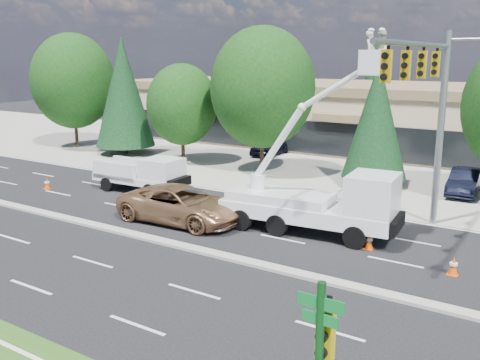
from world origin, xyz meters
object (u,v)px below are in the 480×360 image
Objects in this scene: signal_mast at (432,100)px; minivan at (181,204)px; utility_pickup at (144,178)px; bucket_truck at (325,193)px; street_sign_pole at (321,359)px.

signal_mast reaches higher than minivan.
utility_pickup is 0.63× the size of bucket_truck.
utility_pickup is at bearing 140.75° from street_sign_pole.
signal_mast reaches higher than bucket_truck.
street_sign_pole reaches higher than minivan.
bucket_truck is 6.98m from minivan.
signal_mast is 1.79× the size of utility_pickup.
utility_pickup is 6.50m from minivan.
street_sign_pole is 16.76m from minivan.
bucket_truck is at bearing -9.66° from utility_pickup.
street_sign_pole is (1.97, -15.45, -3.61)m from signal_mast.
bucket_truck is at bearing -76.47° from minivan.
utility_pickup is 12.29m from bucket_truck.
bucket_truck is 1.42× the size of minivan.
bucket_truck reaches higher than street_sign_pole.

